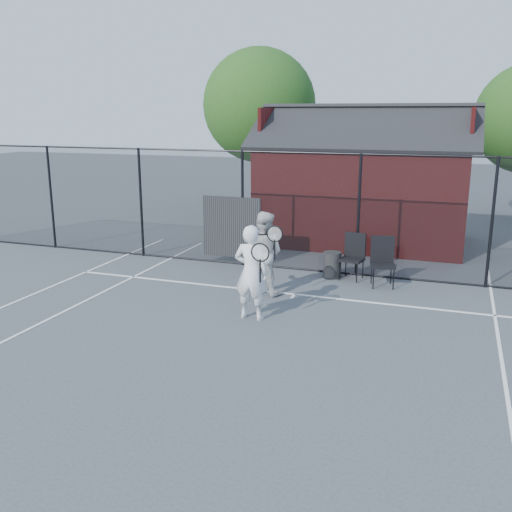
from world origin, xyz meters
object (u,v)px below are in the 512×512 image
(chair_right, at_px, (383,263))
(waste_bin, at_px, (332,265))
(clubhouse, at_px, (364,190))
(player_front, at_px, (251,272))
(chair_left, at_px, (352,258))
(player_back, at_px, (264,253))

(chair_right, relative_size, waste_bin, 1.76)
(clubhouse, height_order, chair_right, clubhouse)
(clubhouse, bearing_deg, player_front, -96.67)
(player_front, distance_m, chair_right, 3.69)
(clubhouse, bearing_deg, waste_bin, -90.31)
(clubhouse, distance_m, waste_bin, 4.58)
(clubhouse, bearing_deg, chair_right, -75.45)
(chair_left, bearing_deg, waste_bin, -170.60)
(player_back, relative_size, chair_right, 1.64)
(clubhouse, distance_m, player_front, 7.82)
(waste_bin, bearing_deg, player_back, -124.07)
(clubhouse, bearing_deg, chair_left, -84.19)
(clubhouse, height_order, waste_bin, clubhouse)
(player_back, xyz_separation_m, chair_left, (1.65, 1.74, -0.38))
(clubhouse, xyz_separation_m, waste_bin, (-0.02, -4.40, -1.29))
(clubhouse, bearing_deg, player_back, -101.05)
(clubhouse, height_order, player_back, clubhouse)
(player_front, relative_size, player_back, 1.01)
(player_front, xyz_separation_m, player_back, (-0.29, 1.60, -0.01))
(chair_right, height_order, waste_bin, chair_right)
(waste_bin, bearing_deg, chair_right, -15.47)
(chair_left, xyz_separation_m, chair_right, (0.78, -0.35, 0.02))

